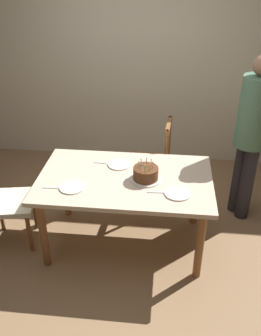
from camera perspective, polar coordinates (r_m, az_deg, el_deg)
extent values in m
plane|color=#93704C|center=(3.72, -0.78, -11.29)|extent=(6.40, 6.40, 0.00)
cube|color=beige|center=(4.77, 1.82, 16.11)|extent=(6.40, 0.10, 2.60)
cube|color=beige|center=(3.28, -0.87, -1.76)|extent=(1.55, 0.96, 0.04)
cylinder|color=brown|center=(3.34, -13.39, -9.93)|extent=(0.07, 0.07, 0.70)
cylinder|color=brown|center=(3.20, 10.72, -11.69)|extent=(0.07, 0.07, 0.70)
cylinder|color=brown|center=(3.92, -10.04, -2.89)|extent=(0.07, 0.07, 0.70)
cylinder|color=brown|center=(3.80, 10.08, -4.07)|extent=(0.07, 0.07, 0.70)
cylinder|color=silver|center=(3.24, 2.35, -1.70)|extent=(0.28, 0.28, 0.01)
cylinder|color=#563019|center=(3.21, 2.37, -0.79)|extent=(0.22, 0.22, 0.11)
cylinder|color=#D872CC|center=(3.16, 3.50, 0.38)|extent=(0.01, 0.01, 0.05)
sphere|color=#FFC64C|center=(3.14, 3.52, 0.91)|extent=(0.01, 0.01, 0.01)
cylinder|color=#F2994C|center=(3.20, 3.22, 0.82)|extent=(0.01, 0.01, 0.05)
sphere|color=#FFC64C|center=(3.19, 3.24, 1.34)|extent=(0.01, 0.01, 0.01)
cylinder|color=#D872CC|center=(3.22, 2.52, 1.01)|extent=(0.01, 0.01, 0.05)
sphere|color=#FFC64C|center=(3.20, 2.54, 1.53)|extent=(0.01, 0.01, 0.01)
cylinder|color=#4C7FE5|center=(3.20, 1.65, 0.88)|extent=(0.01, 0.01, 0.05)
sphere|color=#FFC64C|center=(3.19, 1.66, 1.40)|extent=(0.01, 0.01, 0.01)
cylinder|color=#66CC72|center=(3.17, 1.30, 0.50)|extent=(0.01, 0.01, 0.05)
sphere|color=#FFC64C|center=(3.15, 1.31, 1.03)|extent=(0.01, 0.01, 0.01)
cylinder|color=#4C7FE5|center=(3.13, 1.54, 0.14)|extent=(0.01, 0.01, 0.05)
sphere|color=#FFC64C|center=(3.12, 1.55, 0.68)|extent=(0.01, 0.01, 0.01)
cylinder|color=#66CC72|center=(3.11, 2.23, -0.07)|extent=(0.01, 0.01, 0.05)
sphere|color=#FFC64C|center=(3.10, 2.24, 0.46)|extent=(0.01, 0.01, 0.01)
cylinder|color=#66CC72|center=(3.12, 3.06, 0.01)|extent=(0.01, 0.01, 0.05)
sphere|color=#FFC64C|center=(3.11, 3.08, 0.55)|extent=(0.01, 0.01, 0.01)
cylinder|color=silver|center=(3.16, -9.05, -2.97)|extent=(0.22, 0.22, 0.01)
cylinder|color=silver|center=(3.46, -1.73, 0.55)|extent=(0.22, 0.22, 0.01)
cylinder|color=silver|center=(3.07, 7.33, -3.94)|extent=(0.22, 0.22, 0.01)
cube|color=silver|center=(3.19, -11.92, -3.00)|extent=(0.18, 0.03, 0.01)
cube|color=silver|center=(3.50, -4.29, 0.77)|extent=(0.18, 0.03, 0.01)
cube|color=silver|center=(3.07, 4.34, -3.79)|extent=(0.18, 0.03, 0.01)
cube|color=brown|center=(4.09, 2.83, 0.74)|extent=(0.47, 0.47, 0.05)
cylinder|color=brown|center=(4.38, 0.86, -0.69)|extent=(0.04, 0.04, 0.42)
cylinder|color=brown|center=(4.09, 0.06, -3.10)|extent=(0.04, 0.04, 0.42)
cylinder|color=brown|center=(4.34, 5.28, -1.11)|extent=(0.04, 0.04, 0.42)
cylinder|color=brown|center=(4.06, 4.80, -3.56)|extent=(0.04, 0.04, 0.42)
cylinder|color=brown|center=(4.12, 6.03, 4.73)|extent=(0.04, 0.04, 0.50)
cylinder|color=brown|center=(3.80, 5.55, 2.43)|extent=(0.04, 0.04, 0.50)
cube|color=brown|center=(3.87, 5.96, 6.55)|extent=(0.07, 0.40, 0.06)
cube|color=beige|center=(3.64, -18.17, -5.11)|extent=(0.51, 0.51, 0.05)
cylinder|color=brown|center=(3.61, -15.43, -9.70)|extent=(0.04, 0.04, 0.42)
cylinder|color=brown|center=(3.87, -14.67, -6.49)|extent=(0.04, 0.04, 0.42)
cylinder|color=brown|center=(3.95, -19.56, -6.56)|extent=(0.04, 0.04, 0.42)
cylinder|color=#262328|center=(4.07, 16.53, -1.41)|extent=(0.14, 0.14, 0.83)
cylinder|color=#262328|center=(3.98, 17.60, -2.31)|extent=(0.14, 0.14, 0.83)
cylinder|color=#4C7259|center=(3.69, 18.82, 8.19)|extent=(0.32, 0.32, 0.69)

